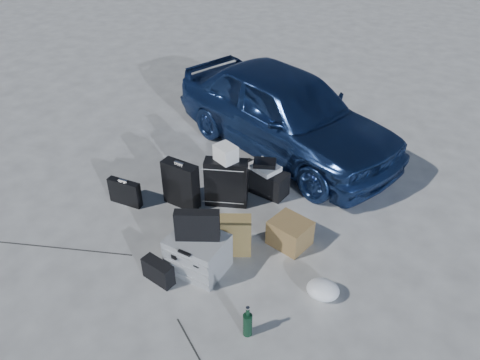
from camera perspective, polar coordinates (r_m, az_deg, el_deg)
name	(u,v)px	position (r m, az deg, el deg)	size (l,w,h in m)	color
ground	(195,261)	(5.11, -5.49, -9.77)	(60.00, 60.00, 0.00)	beige
car	(285,111)	(6.72, 5.51, 8.34)	(1.44, 3.57, 1.22)	navy
pelican_case	(198,253)	(4.89, -5.15, -8.89)	(0.56, 0.46, 0.41)	#989B9D
laptop_bag	(197,225)	(4.65, -5.23, -5.53)	(0.44, 0.11, 0.33)	black
briefcase	(125,192)	(5.93, -13.85, -1.47)	(0.43, 0.10, 0.33)	black
suitcase_left	(181,184)	(5.72, -7.22, -0.53)	(0.45, 0.16, 0.59)	black
suitcase_right	(226,183)	(5.68, -1.69, -0.31)	(0.52, 0.19, 0.62)	black
white_carton	(226,153)	(5.47, -1.75, 3.27)	(0.25, 0.20, 0.20)	white
duffel_bag	(263,180)	(5.99, 2.85, -0.06)	(0.64, 0.27, 0.32)	black
flat_box_white	(265,167)	(5.90, 3.01, 1.55)	(0.36, 0.27, 0.06)	white
flat_box_black	(265,163)	(5.87, 3.03, 2.08)	(0.28, 0.20, 0.06)	black
kraft_bag	(236,235)	(5.05, -0.55, -6.77)	(0.33, 0.20, 0.45)	#A98D49
cardboard_box	(290,233)	(5.22, 6.11, -6.43)	(0.41, 0.36, 0.31)	olive
plastic_bag	(323,290)	(4.75, 10.07, -13.03)	(0.32, 0.28, 0.18)	white
messenger_bag	(158,271)	(4.88, -9.94, -10.92)	(0.35, 0.13, 0.24)	black
green_bottle	(248,321)	(4.33, 0.93, -16.85)	(0.09, 0.09, 0.34)	black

